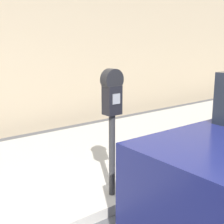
% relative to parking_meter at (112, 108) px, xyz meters
% --- Properties ---
extents(sidewalk, '(24.00, 2.80, 0.11)m').
position_rel_parking_meter_xyz_m(sidewalk, '(-0.35, 1.20, -1.03)').
color(sidewalk, '#BCB7AD').
rests_on(sidewalk, ground_plane).
extents(parking_meter, '(0.22, 0.14, 1.38)m').
position_rel_parking_meter_xyz_m(parking_meter, '(0.00, 0.00, 0.00)').
color(parking_meter, '#2D2D30').
rests_on(parking_meter, sidewalk).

